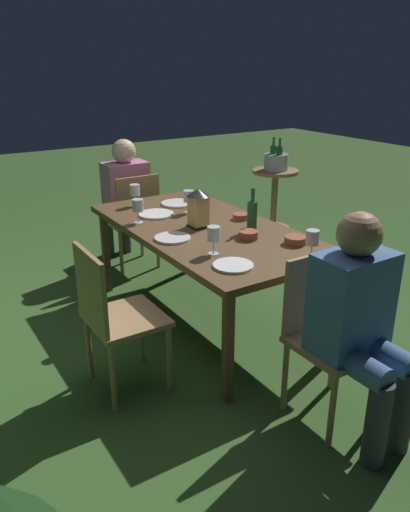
% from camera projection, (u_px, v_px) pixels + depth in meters
% --- Properties ---
extents(ground_plane, '(16.00, 16.00, 0.00)m').
position_uv_depth(ground_plane, '(205.00, 320.00, 3.69)').
color(ground_plane, '#385B28').
extents(dining_table, '(1.86, 0.94, 0.72)m').
position_uv_depth(dining_table, '(205.00, 234.00, 3.44)').
color(dining_table, brown).
rests_on(dining_table, ground).
extents(chair_side_right_a, '(0.42, 0.40, 0.87)m').
position_uv_depth(chair_side_right_a, '(113.00, 313.00, 2.75)').
color(chair_side_right_a, '#9E7A51').
rests_on(chair_side_right_a, ground).
extents(chair_head_near, '(0.40, 0.42, 0.87)m').
position_uv_depth(chair_head_near, '(327.00, 330.00, 2.59)').
color(chair_head_near, '#9E7A51').
rests_on(chair_head_near, ground).
extents(person_in_blue, '(0.48, 0.38, 1.15)m').
position_uv_depth(person_in_blue, '(360.00, 319.00, 2.38)').
color(person_in_blue, '#426699').
rests_on(person_in_blue, ground).
extents(chair_head_far, '(0.40, 0.42, 0.87)m').
position_uv_depth(chair_head_far, '(134.00, 217.00, 4.43)').
color(chair_head_far, '#9E7A51').
rests_on(chair_head_far, ground).
extents(person_in_pink, '(0.48, 0.38, 1.15)m').
position_uv_depth(person_in_pink, '(124.00, 196.00, 4.53)').
color(person_in_pink, '#C675A3').
rests_on(person_in_pink, ground).
extents(lantern_centerpiece, '(0.15, 0.15, 0.27)m').
position_uv_depth(lantern_centerpiece, '(198.00, 206.00, 3.36)').
color(lantern_centerpiece, black).
rests_on(lantern_centerpiece, dining_table).
extents(green_bottle_on_table, '(0.07, 0.07, 0.29)m').
position_uv_depth(green_bottle_on_table, '(252.00, 215.00, 3.30)').
color(green_bottle_on_table, '#1E5B2D').
rests_on(green_bottle_on_table, dining_table).
extents(wine_glass_a, '(0.08, 0.08, 0.17)m').
position_uv_depth(wine_glass_a, '(312.00, 239.00, 2.84)').
color(wine_glass_a, silver).
rests_on(wine_glass_a, dining_table).
extents(wine_glass_b, '(0.08, 0.08, 0.17)m').
position_uv_depth(wine_glass_b, '(188.00, 197.00, 3.69)').
color(wine_glass_b, silver).
rests_on(wine_glass_b, dining_table).
extents(wine_glass_c, '(0.08, 0.08, 0.17)m').
position_uv_depth(wine_glass_c, '(135.00, 191.00, 3.87)').
color(wine_glass_c, silver).
rests_on(wine_glass_c, dining_table).
extents(wine_glass_d, '(0.08, 0.08, 0.17)m').
position_uv_depth(wine_glass_d, '(138.00, 207.00, 3.46)').
color(wine_glass_d, silver).
rests_on(wine_glass_d, dining_table).
extents(wine_glass_e, '(0.08, 0.08, 0.17)m').
position_uv_depth(wine_glass_e, '(214.00, 235.00, 2.90)').
color(wine_glass_e, silver).
rests_on(wine_glass_e, dining_table).
extents(plate_a, '(0.23, 0.23, 0.01)m').
position_uv_depth(plate_a, '(233.00, 265.00, 2.76)').
color(plate_a, white).
rests_on(plate_a, dining_table).
extents(plate_b, '(0.26, 0.26, 0.01)m').
position_uv_depth(plate_b, '(156.00, 214.00, 3.67)').
color(plate_b, white).
rests_on(plate_b, dining_table).
extents(plate_c, '(0.25, 0.25, 0.01)m').
position_uv_depth(plate_c, '(177.00, 203.00, 3.95)').
color(plate_c, white).
rests_on(plate_c, dining_table).
extents(plate_d, '(0.23, 0.23, 0.01)m').
position_uv_depth(plate_d, '(172.00, 238.00, 3.18)').
color(plate_d, silver).
rests_on(plate_d, dining_table).
extents(bowl_olives, '(0.12, 0.12, 0.05)m').
position_uv_depth(bowl_olives, '(248.00, 235.00, 3.18)').
color(bowl_olives, '#9E5138').
rests_on(bowl_olives, dining_table).
extents(bowl_bread, '(0.11, 0.11, 0.04)m').
position_uv_depth(bowl_bread, '(241.00, 216.00, 3.57)').
color(bowl_bread, '#9E5138').
rests_on(bowl_bread, dining_table).
extents(bowl_salad, '(0.14, 0.14, 0.05)m').
position_uv_depth(bowl_salad, '(295.00, 240.00, 3.09)').
color(bowl_salad, '#9E5138').
rests_on(bowl_salad, dining_table).
extents(side_table, '(0.50, 0.50, 0.67)m').
position_uv_depth(side_table, '(275.00, 190.00, 5.51)').
color(side_table, '#937047').
rests_on(side_table, ground).
extents(ice_bucket, '(0.26, 0.26, 0.34)m').
position_uv_depth(ice_bucket, '(276.00, 160.00, 5.39)').
color(ice_bucket, '#B2B7BF').
rests_on(ice_bucket, side_table).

